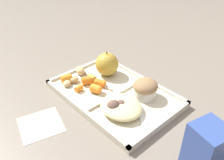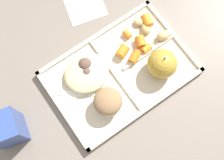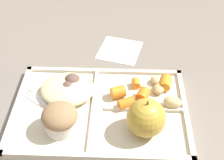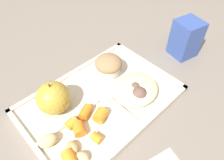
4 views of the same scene
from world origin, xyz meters
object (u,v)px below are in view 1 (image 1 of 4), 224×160
(lunch_tray, at_px, (114,94))
(bran_muffin, at_px, (145,88))
(green_apple, at_px, (107,64))
(plastic_fork, at_px, (142,113))
(milk_carton, at_px, (206,148))

(lunch_tray, height_order, bran_muffin, bran_muffin)
(green_apple, bearing_deg, lunch_tray, -30.33)
(lunch_tray, height_order, green_apple, green_apple)
(green_apple, height_order, bran_muffin, green_apple)
(plastic_fork, bearing_deg, green_apple, 163.77)
(lunch_tray, distance_m, plastic_fork, 0.12)
(lunch_tray, distance_m, milk_carton, 0.32)
(green_apple, relative_size, plastic_fork, 0.60)
(green_apple, distance_m, milk_carton, 0.42)
(milk_carton, bearing_deg, green_apple, -178.42)
(bran_muffin, bearing_deg, green_apple, 180.00)
(green_apple, distance_m, plastic_fork, 0.23)
(bran_muffin, height_order, milk_carton, milk_carton)
(lunch_tray, relative_size, bran_muffin, 5.18)
(green_apple, xyz_separation_m, plastic_fork, (0.21, -0.06, -0.04))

